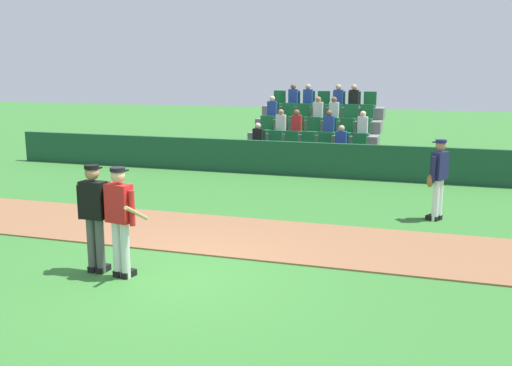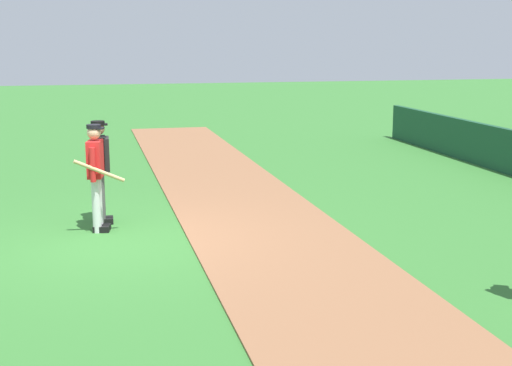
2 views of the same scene
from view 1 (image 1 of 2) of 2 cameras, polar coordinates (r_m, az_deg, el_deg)
The scene contains 7 objects.
ground_plane at distance 9.37m, azimuth -8.70°, elevation -9.05°, with size 80.00×80.00×0.00m, color #33702D.
infield_dirt_path at distance 11.44m, azimuth -3.43°, elevation -5.09°, with size 28.00×2.63×0.03m, color brown.
dugout_fence at distance 17.67m, azimuth 4.37°, elevation 2.40°, with size 20.00×0.16×1.04m, color #19472D.
stadium_bleachers at distance 19.87m, azimuth 5.89°, elevation 4.08°, with size 4.45×3.80×2.70m.
batter_red_jersey at distance 9.14m, azimuth -13.31°, elevation -3.38°, with size 0.63×0.80×1.76m.
umpire_home_plate at distance 9.47m, azimuth -15.69°, elevation -2.79°, with size 0.59×0.31×1.76m.
runner_navy_jersey at distance 12.91m, azimuth 17.63°, elevation 0.60°, with size 0.47×0.59×1.76m.
Camera 1 is at (3.94, -7.86, 3.23)m, focal length 40.34 mm.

